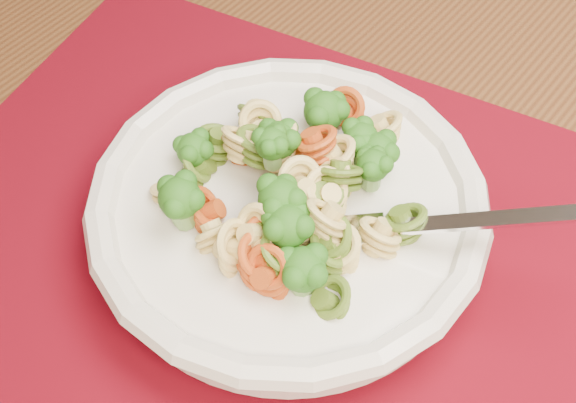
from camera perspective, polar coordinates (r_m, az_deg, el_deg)
The scene contains 5 objects.
dining_table at distance 0.69m, azimuth 7.01°, elevation -0.78°, with size 1.42×1.03×0.72m.
placemat at distance 0.54m, azimuth -1.32°, elevation -2.77°, with size 0.48×0.38×0.00m, color #58030D.
pasta_bowl at distance 0.52m, azimuth -0.00°, elevation -0.69°, with size 0.26×0.26×0.05m.
pasta_broccoli_heap at distance 0.50m, azimuth 0.00°, elevation 0.41°, with size 0.22×0.22×0.06m, color tan, non-canonical shape.
fork at distance 0.49m, azimuth 5.25°, elevation -2.00°, with size 0.19×0.02×0.01m, color silver, non-canonical shape.
Camera 1 is at (-0.35, 0.03, 1.16)m, focal length 50.00 mm.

